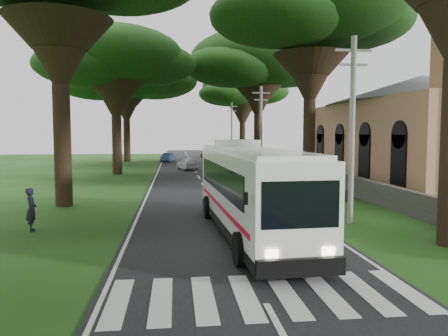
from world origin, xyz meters
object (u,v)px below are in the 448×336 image
distant_car_a (187,163)px  distant_car_c (208,154)px  distant_car_b (168,157)px  pedestrian (31,210)px  pole_mid (261,130)px  pole_far (232,131)px  pole_near (352,127)px  church (422,121)px  coach_bus (250,189)px

distant_car_a → distant_car_c: distant_car_a is taller
distant_car_b → pedestrian: pedestrian is taller
pole_mid → distant_car_b: (-8.50, 20.99, -3.56)m
pole_far → distant_car_c: size_ratio=1.99×
pedestrian → pole_near: bearing=-109.4°
pole_mid → distant_car_b: bearing=112.0°
pole_mid → distant_car_a: 10.69m
distant_car_b → pedestrian: (-4.77, -41.05, 0.25)m
pole_mid → pole_far: (0.00, 20.00, 0.00)m
pedestrian → church: bearing=-78.3°
distant_car_a → distant_car_b: (-2.20, 13.09, -0.07)m
pole_mid → pole_far: size_ratio=1.00×
pole_far → pedestrian: 42.33m
pole_far → distant_car_b: (-8.50, 0.99, -3.56)m
pole_far → distant_car_b: size_ratio=2.23×
pole_near → pedestrian: 13.68m
pole_far → pedestrian: size_ratio=4.59×
church → pole_near: bearing=-128.5°
distant_car_b → distant_car_a: bearing=-65.9°
pole_far → distant_car_c: bearing=106.0°
coach_bus → pedestrian: size_ratio=6.55×
church → distant_car_c: bearing=114.1°
pole_near → pole_mid: 20.00m
distant_car_a → pedestrian: bearing=61.7°
pole_far → distant_car_a: 14.08m
distant_car_c → pole_mid: bearing=87.8°
pole_far → distant_car_c: pole_far is taller
pole_near → coach_bus: pole_near is taller
pole_near → pole_far: bearing=90.0°
pole_mid → distant_car_c: size_ratio=1.99×
distant_car_c → pedestrian: pedestrian is taller
pole_near → distant_car_c: pole_near is taller
church → pole_mid: 13.16m
pole_far → distant_car_a: size_ratio=2.07×
coach_bus → pedestrian: coach_bus is taller
pole_mid → coach_bus: bearing=-102.2°
pole_near → distant_car_a: size_ratio=2.07×
church → pole_near: church is taller
pole_mid → pedestrian: bearing=-123.5°
pole_near → distant_car_b: pole_near is taller
coach_bus → distant_car_b: 42.88m
pole_far → pole_mid: bearing=-90.0°
pole_mid → coach_bus: 22.34m
church → coach_bus: 24.47m
pole_far → distant_car_c: 10.00m
pole_mid → pole_far: bearing=90.0°
distant_car_c → coach_bus: bearing=80.3°
pole_near → distant_car_b: 42.01m
distant_car_c → distant_car_a: bearing=72.7°
distant_car_b → church: bearing=-36.1°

